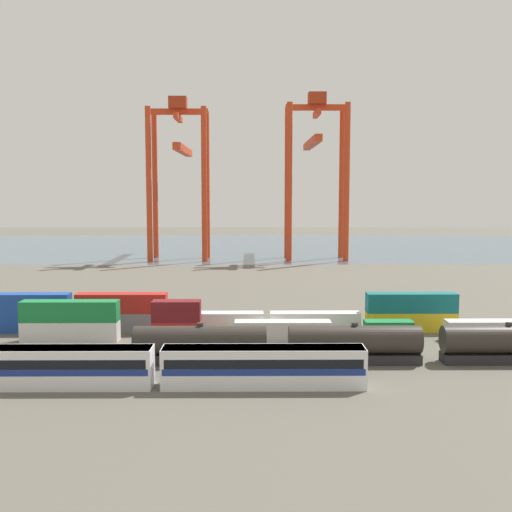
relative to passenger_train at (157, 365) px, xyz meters
name	(u,v)px	position (x,y,z in m)	size (l,w,h in m)	color
ground_plane	(263,289)	(11.35, 61.20, -2.14)	(420.00, 420.00, 0.00)	#5B564C
harbour_water	(258,246)	(11.35, 156.47, -2.14)	(400.00, 110.00, 0.01)	#475B6B
passenger_train	(157,365)	(0.00, 0.00, 0.00)	(40.05, 3.14, 3.90)	silver
freight_tank_row	(354,344)	(20.39, 8.32, 0.02)	(48.28, 3.07, 4.53)	#232326
shipping_container_0	(70,331)	(-13.68, 18.53, -0.84)	(12.10, 2.44, 2.60)	silver
shipping_container_1	(70,311)	(-13.68, 18.53, 1.76)	(12.10, 2.44, 2.60)	#197538
shipping_container_2	(177,331)	(-0.32, 18.53, -0.84)	(6.04, 2.44, 2.60)	#AD211C
shipping_container_3	(176,311)	(-0.32, 18.53, 1.76)	(6.04, 2.44, 2.60)	maroon
shipping_container_4	(283,331)	(13.03, 18.53, -0.84)	(12.10, 2.44, 2.60)	silver
shipping_container_5	(388,331)	(26.38, 18.53, -0.84)	(6.04, 2.44, 2.60)	#197538
shipping_container_6	(494,331)	(39.74, 18.53, -0.84)	(12.10, 2.44, 2.60)	silver
shipping_container_7	(25,322)	(-21.34, 24.15, -0.84)	(12.10, 2.44, 2.60)	#1C4299
shipping_container_8	(25,303)	(-21.34, 24.15, 1.76)	(12.10, 2.44, 2.60)	#1C4299
shipping_container_9	(122,322)	(-8.34, 24.15, -0.84)	(12.10, 2.44, 2.60)	slate
shipping_container_10	(122,303)	(-8.34, 24.15, 1.76)	(12.10, 2.44, 2.60)	#AD211C
shipping_container_11	(219,322)	(4.67, 24.15, -0.84)	(12.10, 2.44, 2.60)	silver
shipping_container_12	(315,322)	(17.67, 24.15, -0.84)	(12.10, 2.44, 2.60)	silver
shipping_container_13	(411,322)	(30.67, 24.15, -0.84)	(12.10, 2.44, 2.60)	gold
shipping_container_14	(411,303)	(30.67, 24.15, 1.76)	(12.10, 2.44, 2.60)	#146066
gantry_crane_west	(180,163)	(-10.82, 117.38, 24.63)	(16.35, 36.12, 44.43)	red
gantry_crane_central	(315,159)	(27.05, 117.67, 25.63)	(17.02, 37.57, 45.61)	red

